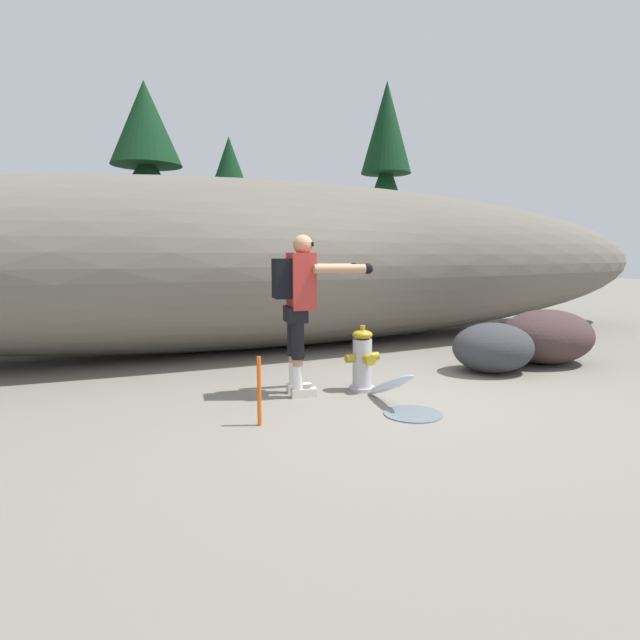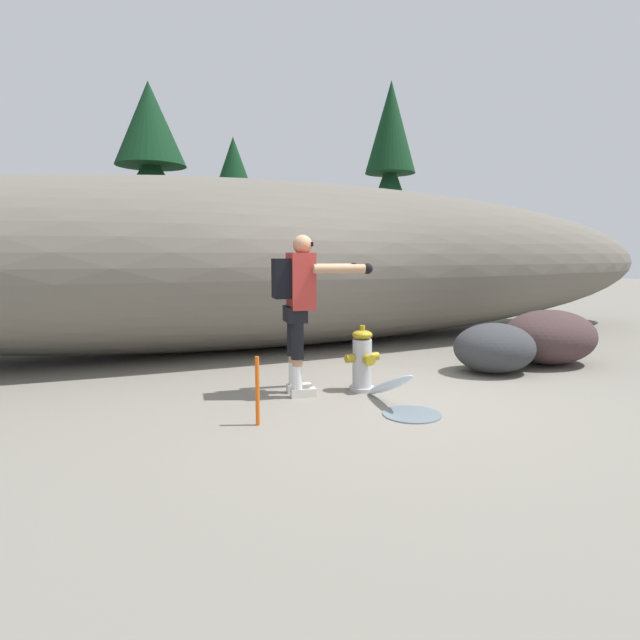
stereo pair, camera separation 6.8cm
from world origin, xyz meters
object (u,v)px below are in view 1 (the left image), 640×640
at_px(boulder_mid, 547,336).
at_px(survey_stake, 259,391).
at_px(boulder_large, 493,348).
at_px(fire_hydrant, 362,361).
at_px(utility_worker, 301,295).

xyz_separation_m(boulder_mid, survey_stake, (-4.33, -0.86, -0.06)).
bearing_deg(boulder_large, boulder_mid, 6.46).
bearing_deg(boulder_mid, boulder_large, -173.54).
height_order(fire_hydrant, boulder_mid, boulder_mid).
distance_m(boulder_mid, survey_stake, 4.41).
bearing_deg(boulder_mid, fire_hydrant, -175.93).
bearing_deg(survey_stake, boulder_mid, 11.28).
xyz_separation_m(utility_worker, boulder_large, (2.57, -0.02, -0.73)).
height_order(fire_hydrant, utility_worker, utility_worker).
relative_size(utility_worker, survey_stake, 2.76).
distance_m(utility_worker, boulder_large, 2.67).
bearing_deg(survey_stake, utility_worker, 47.22).
xyz_separation_m(utility_worker, boulder_mid, (3.62, 0.10, -0.68)).
distance_m(fire_hydrant, survey_stake, 1.52).
distance_m(fire_hydrant, utility_worker, 0.99).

